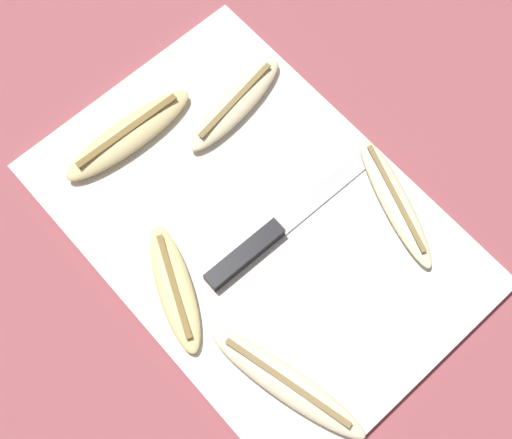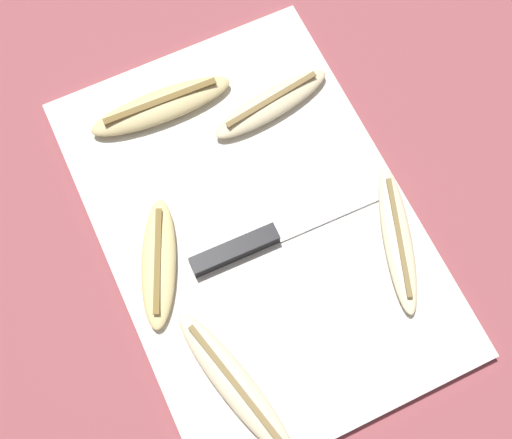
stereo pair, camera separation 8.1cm
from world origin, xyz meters
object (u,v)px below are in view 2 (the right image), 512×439
object	(u,v)px
banana_pale_long	(398,239)
banana_golden_short	(159,263)
banana_cream_curved	(271,104)
knife	(256,241)
banana_spotted_left	(161,106)
banana_bright_far	(235,385)

from	to	relation	value
banana_pale_long	banana_golden_short	size ratio (longest dim) A/B	1.14
banana_cream_curved	banana_golden_short	bearing A→B (deg)	-57.61
banana_pale_long	banana_cream_curved	world-z (taller)	banana_cream_curved
knife	banana_cream_curved	bearing A→B (deg)	149.82
banana_spotted_left	banana_pale_long	distance (m)	0.32
banana_bright_far	knife	bearing A→B (deg)	146.88
banana_bright_far	banana_cream_curved	distance (m)	0.34
banana_spotted_left	banana_cream_curved	size ratio (longest dim) A/B	1.10
banana_spotted_left	banana_cream_curved	distance (m)	0.13
banana_spotted_left	banana_golden_short	size ratio (longest dim) A/B	1.16
banana_pale_long	banana_golden_short	distance (m)	0.27
knife	banana_bright_far	world-z (taller)	banana_bright_far
knife	banana_spotted_left	world-z (taller)	banana_spotted_left
banana_bright_far	banana_cream_curved	size ratio (longest dim) A/B	1.20
banana_spotted_left	banana_golden_short	distance (m)	0.20
knife	banana_golden_short	size ratio (longest dim) A/B	1.65
knife	banana_bright_far	size ratio (longest dim) A/B	1.30
knife	banana_bright_far	xyz separation A→B (m)	(0.14, -0.09, 0.00)
banana_pale_long	banana_cream_curved	distance (m)	0.22
banana_bright_far	banana_golden_short	size ratio (longest dim) A/B	1.27
banana_golden_short	banana_spotted_left	bearing A→B (deg)	156.45
banana_spotted_left	banana_golden_short	world-z (taller)	banana_spotted_left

